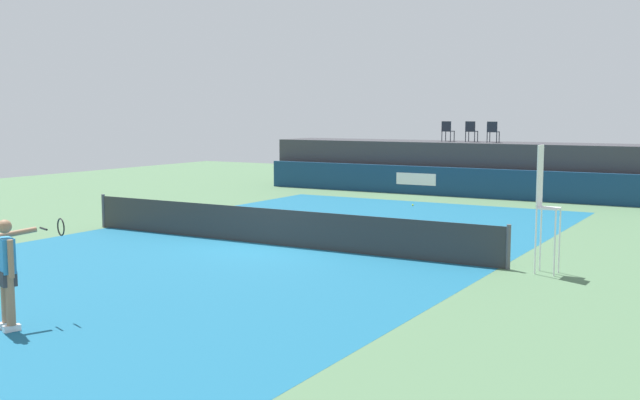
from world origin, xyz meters
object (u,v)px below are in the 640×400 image
(spectator_chair_center, at_px, (493,131))
(net_post_near, at_px, (104,211))
(net_post_far, at_px, (508,247))
(umpire_chair, at_px, (544,200))
(spectator_chair_left, at_px, (471,130))
(spectator_chair_far_left, at_px, (447,130))
(tennis_player, at_px, (9,270))
(tennis_ball, at_px, (413,205))

(spectator_chair_center, xyz_separation_m, net_post_near, (-7.24, -15.00, -2.19))
(spectator_chair_center, bearing_deg, net_post_far, -71.00)
(umpire_chair, bearing_deg, spectator_chair_left, 114.41)
(spectator_chair_left, height_order, net_post_near, spectator_chair_left)
(spectator_chair_center, bearing_deg, spectator_chair_far_left, 173.70)
(spectator_chair_far_left, distance_m, umpire_chair, 17.24)
(tennis_player, distance_m, tennis_ball, 18.30)
(spectator_chair_left, distance_m, net_post_far, 16.77)
(spectator_chair_center, xyz_separation_m, tennis_player, (-0.30, -23.62, -1.73))
(net_post_far, bearing_deg, tennis_ball, 123.80)
(net_post_near, height_order, net_post_far, same)
(spectator_chair_far_left, xyz_separation_m, umpire_chair, (8.01, -15.23, -1.11))
(tennis_ball, bearing_deg, spectator_chair_far_left, 98.36)
(net_post_far, distance_m, tennis_ball, 11.60)
(spectator_chair_center, distance_m, umpire_chair, 16.15)
(net_post_near, xyz_separation_m, tennis_player, (6.94, -8.62, 0.46))
(spectator_chair_center, xyz_separation_m, tennis_ball, (-1.28, -5.36, -2.66))
(spectator_chair_left, xyz_separation_m, tennis_ball, (-0.20, -5.77, -2.66))
(spectator_chair_left, relative_size, tennis_ball, 13.06)
(spectator_chair_far_left, xyz_separation_m, spectator_chair_left, (1.02, 0.17, 0.00))
(spectator_chair_left, bearing_deg, spectator_chair_center, -20.41)
(net_post_near, xyz_separation_m, tennis_ball, (5.95, 9.63, -0.46))
(net_post_near, bearing_deg, umpire_chair, 0.00)
(spectator_chair_far_left, relative_size, tennis_player, 0.50)
(net_post_near, bearing_deg, net_post_far, 0.00)
(spectator_chair_far_left, height_order, spectator_chair_center, same)
(spectator_chair_far_left, height_order, net_post_near, spectator_chair_far_left)
(umpire_chair, relative_size, tennis_ball, 40.59)
(spectator_chair_far_left, distance_m, net_post_far, 17.02)
(net_post_far, bearing_deg, tennis_player, -122.36)
(spectator_chair_far_left, relative_size, net_post_near, 0.89)
(spectator_chair_left, xyz_separation_m, spectator_chair_center, (1.09, -0.40, 0.00))
(spectator_chair_left, bearing_deg, net_post_far, -67.90)
(spectator_chair_far_left, xyz_separation_m, tennis_ball, (0.82, -5.60, -2.66))
(tennis_player, relative_size, tennis_ball, 26.03)
(spectator_chair_far_left, relative_size, umpire_chair, 0.32)
(spectator_chair_far_left, xyz_separation_m, tennis_player, (1.81, -23.85, -1.73))
(net_post_far, relative_size, tennis_player, 0.56)
(spectator_chair_far_left, distance_m, spectator_chair_left, 1.03)
(spectator_chair_left, bearing_deg, umpire_chair, -65.59)
(umpire_chair, relative_size, tennis_player, 1.56)
(umpire_chair, bearing_deg, net_post_far, -179.93)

